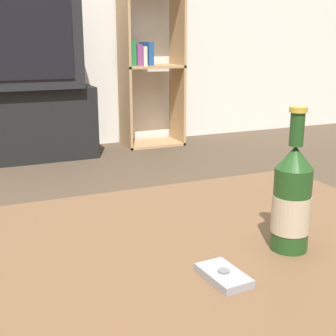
% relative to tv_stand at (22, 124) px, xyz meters
% --- Properties ---
extents(coffee_table, '(1.07, 0.76, 0.46)m').
position_rel_tv_stand_xyz_m(coffee_table, '(0.01, -2.74, 0.13)').
color(coffee_table, brown).
rests_on(coffee_table, ground_plane).
extents(tv_stand, '(1.03, 0.43, 0.52)m').
position_rel_tv_stand_xyz_m(tv_stand, '(0.00, 0.00, 0.00)').
color(tv_stand, black).
rests_on(tv_stand, ground_plane).
extents(television, '(0.84, 0.55, 0.65)m').
position_rel_tv_stand_xyz_m(television, '(0.00, -0.00, 0.59)').
color(television, black).
rests_on(television, tv_stand).
extents(bookshelf, '(0.48, 0.30, 1.28)m').
position_rel_tv_stand_xyz_m(bookshelf, '(1.02, 0.07, 0.40)').
color(bookshelf, tan).
rests_on(bookshelf, ground_plane).
extents(beer_bottle, '(0.07, 0.07, 0.28)m').
position_rel_tv_stand_xyz_m(beer_bottle, '(0.19, -2.83, 0.29)').
color(beer_bottle, '#1E4219').
rests_on(beer_bottle, coffee_table).
extents(cell_phone, '(0.06, 0.10, 0.02)m').
position_rel_tv_stand_xyz_m(cell_phone, '(0.01, -2.88, 0.20)').
color(cell_phone, gray).
rests_on(cell_phone, coffee_table).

